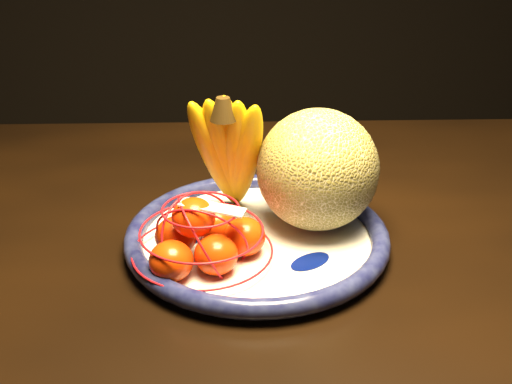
{
  "coord_description": "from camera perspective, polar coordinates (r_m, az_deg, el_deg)",
  "views": [
    {
      "loc": [
        -0.27,
        -0.75,
        1.17
      ],
      "look_at": [
        -0.18,
        -0.07,
        0.83
      ],
      "focal_mm": 45.0,
      "sensor_mm": 36.0,
      "label": 1
    }
  ],
  "objects": [
    {
      "name": "cantaloupe",
      "position": [
        0.79,
        5.5,
        2.0
      ],
      "size": [
        0.15,
        0.15,
        0.15
      ],
      "primitive_type": "sphere",
      "color": "olive",
      "rests_on": "fruit_bowl"
    },
    {
      "name": "dining_table",
      "position": [
        0.84,
        10.22,
        -9.74
      ],
      "size": [
        1.6,
        1.05,
        0.76
      ],
      "rotation": [
        0.0,
        0.0,
        -0.09
      ],
      "color": "black",
      "rests_on": "ground"
    },
    {
      "name": "banana_bunch",
      "position": [
        0.8,
        -2.32,
        3.85
      ],
      "size": [
        0.12,
        0.12,
        0.18
      ],
      "rotation": [
        0.0,
        0.0,
        -0.29
      ],
      "color": "#FFBE02",
      "rests_on": "fruit_bowl"
    },
    {
      "name": "price_tag",
      "position": [
        0.71,
        -3.88,
        -1.35
      ],
      "size": [
        0.08,
        0.05,
        0.01
      ],
      "primitive_type": "cube",
      "rotation": [
        -0.14,
        0.1,
        -0.32
      ],
      "color": "white",
      "rests_on": "mandarin_bag"
    },
    {
      "name": "fruit_bowl",
      "position": [
        0.78,
        0.09,
        -4.05
      ],
      "size": [
        0.32,
        0.32,
        0.03
      ],
      "rotation": [
        0.0,
        0.0,
        -0.07
      ],
      "color": "white",
      "rests_on": "dining_table"
    },
    {
      "name": "mandarin_bag",
      "position": [
        0.73,
        -4.73,
        -4.1
      ],
      "size": [
        0.21,
        0.21,
        0.1
      ],
      "rotation": [
        0.0,
        0.0,
        0.32
      ],
      "color": "#FF390B",
      "rests_on": "fruit_bowl"
    }
  ]
}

